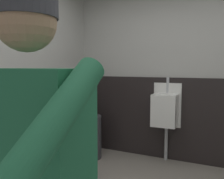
# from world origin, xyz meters

# --- Properties ---
(wall_back) EXTENTS (3.86, 0.12, 2.65)m
(wall_back) POSITION_xyz_m (0.00, 1.86, 1.32)
(wall_back) COLOR #B2B2AD
(wall_back) RESTS_ON ground_plane
(wainscot_band_back) EXTENTS (3.26, 0.03, 1.23)m
(wainscot_band_back) POSITION_xyz_m (0.00, 1.78, 0.61)
(wainscot_band_back) COLOR black
(wainscot_band_back) RESTS_ON ground_plane
(urinal_solo) EXTENTS (0.40, 0.34, 1.24)m
(urinal_solo) POSITION_xyz_m (-0.19, 1.64, 0.78)
(urinal_solo) COLOR white
(urinal_solo) RESTS_ON ground_plane
(person) EXTENTS (0.69, 0.60, 1.67)m
(person) POSITION_xyz_m (-0.15, -1.03, 0.99)
(person) COLOR #2D3342
(person) RESTS_ON ground_plane
(trash_bin) EXTENTS (0.39, 0.39, 0.65)m
(trash_bin) POSITION_xyz_m (-1.28, 1.33, 0.32)
(trash_bin) COLOR #38383D
(trash_bin) RESTS_ON ground_plane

